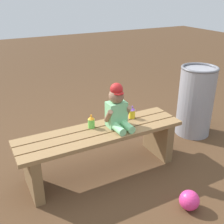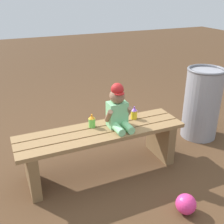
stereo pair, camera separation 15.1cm
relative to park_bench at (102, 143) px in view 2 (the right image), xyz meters
The scene contains 7 objects.
ground_plane 0.29m from the park_bench, 90.00° to the right, with size 16.00×16.00×0.00m, color #4C331E.
park_bench is the anchor object (origin of this frame).
child_figure 0.35m from the park_bench, ahead, with size 0.23×0.27×0.40m.
sippy_cup_left 0.22m from the park_bench, 120.74° to the left, with size 0.06×0.06×0.12m.
sippy_cup_right 0.43m from the park_bench, 13.66° to the left, with size 0.06×0.06×0.12m.
toy_ball 0.87m from the park_bench, 63.39° to the right, with size 0.16×0.16×0.16m, color #E5337F.
trash_bin 1.28m from the park_bench, ahead, with size 0.40×0.40×0.80m.
Camera 2 is at (-0.78, -2.00, 1.57)m, focal length 44.23 mm.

